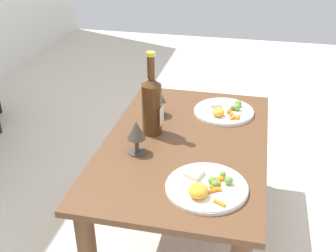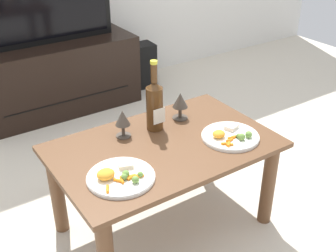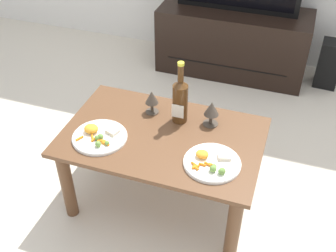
{
  "view_description": "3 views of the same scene",
  "coord_description": "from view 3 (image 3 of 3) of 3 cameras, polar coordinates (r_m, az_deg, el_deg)",
  "views": [
    {
      "loc": [
        -1.46,
        -0.25,
        1.37
      ],
      "look_at": [
        -0.05,
        0.06,
        0.59
      ],
      "focal_mm": 44.17,
      "sensor_mm": 36.0,
      "label": 1
    },
    {
      "loc": [
        -0.95,
        -1.44,
        1.55
      ],
      "look_at": [
        0.05,
        0.03,
        0.56
      ],
      "focal_mm": 45.58,
      "sensor_mm": 36.0,
      "label": 2
    },
    {
      "loc": [
        0.57,
        -1.57,
        1.88
      ],
      "look_at": [
        0.03,
        0.01,
        0.55
      ],
      "focal_mm": 44.11,
      "sensor_mm": 36.0,
      "label": 3
    }
  ],
  "objects": [
    {
      "name": "ground_plane",
      "position": [
        2.52,
        -0.68,
        -9.95
      ],
      "size": [
        6.4,
        6.4,
        0.0
      ],
      "primitive_type": "plane",
      "color": "beige"
    },
    {
      "name": "dining_table",
      "position": [
        2.24,
        -0.75,
        -3.18
      ],
      "size": [
        1.05,
        0.67,
        0.49
      ],
      "color": "brown",
      "rests_on": "ground_plane"
    },
    {
      "name": "tv_stand",
      "position": [
        3.6,
        8.93,
        11.47
      ],
      "size": [
        1.23,
        0.48,
        0.55
      ],
      "color": "black",
      "rests_on": "ground_plane"
    },
    {
      "name": "floor_speaker",
      "position": [
        3.64,
        21.38,
        7.99
      ],
      "size": [
        0.19,
        0.19,
        0.39
      ],
      "primitive_type": "cube",
      "rotation": [
        0.0,
        0.0,
        -0.06
      ],
      "color": "black",
      "rests_on": "ground_plane"
    },
    {
      "name": "wine_bottle",
      "position": [
        2.19,
        1.69,
        3.74
      ],
      "size": [
        0.08,
        0.09,
        0.36
      ],
      "color": "#4C2D14",
      "rests_on": "dining_table"
    },
    {
      "name": "goblet_left",
      "position": [
        2.28,
        -2.25,
        3.8
      ],
      "size": [
        0.07,
        0.07,
        0.14
      ],
      "color": "#473D33",
      "rests_on": "dining_table"
    },
    {
      "name": "goblet_right",
      "position": [
        2.2,
        6.04,
        2.23
      ],
      "size": [
        0.08,
        0.08,
        0.14
      ],
      "color": "#473D33",
      "rests_on": "dining_table"
    },
    {
      "name": "dinner_plate_left",
      "position": [
        2.18,
        -9.49,
        -1.38
      ],
      "size": [
        0.29,
        0.29,
        0.05
      ],
      "color": "white",
      "rests_on": "dining_table"
    },
    {
      "name": "dinner_plate_right",
      "position": [
        2.01,
        6.1,
        -5.02
      ],
      "size": [
        0.28,
        0.28,
        0.05
      ],
      "color": "white",
      "rests_on": "dining_table"
    }
  ]
}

